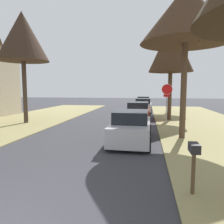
% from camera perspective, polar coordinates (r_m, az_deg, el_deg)
% --- Properties ---
extents(stop_sign_far, '(0.81, 0.39, 2.96)m').
position_cam_1_polar(stop_sign_far, '(16.35, 14.73, 4.52)').
color(stop_sign_far, '#9EA0A5').
rests_on(stop_sign_far, grass_verge_right).
extents(street_tree_right_mid_a, '(4.60, 4.60, 7.78)m').
position_cam_1_polar(street_tree_right_mid_a, '(12.15, 19.61, 23.77)').
color(street_tree_right_mid_a, brown).
rests_on(street_tree_right_mid_a, grass_verge_right).
extents(street_tree_right_mid_b, '(3.59, 3.59, 7.95)m').
position_cam_1_polar(street_tree_right_mid_b, '(18.32, 15.82, 16.59)').
color(street_tree_right_mid_b, '#4A3624').
rests_on(street_tree_right_mid_b, grass_verge_right).
extents(street_tree_right_far, '(4.55, 4.55, 7.29)m').
position_cam_1_polar(street_tree_right_far, '(24.63, 15.69, 13.84)').
color(street_tree_right_far, brown).
rests_on(street_tree_right_far, grass_verge_right).
extents(street_tree_left_mid_b, '(3.78, 3.78, 8.29)m').
position_cam_1_polar(street_tree_left_mid_b, '(17.75, -23.25, 18.34)').
color(street_tree_left_mid_b, '#46362B').
rests_on(street_tree_left_mid_b, grass_verge_left).
extents(parked_sedan_silver, '(2.00, 4.43, 1.57)m').
position_cam_1_polar(parked_sedan_silver, '(10.49, 5.28, -4.20)').
color(parked_sedan_silver, '#BCBCC1').
rests_on(parked_sedan_silver, ground).
extents(parked_sedan_red, '(2.00, 4.43, 1.57)m').
position_cam_1_polar(parked_sedan_red, '(17.46, 7.17, -0.04)').
color(parked_sedan_red, red).
rests_on(parked_sedan_red, ground).
extents(parked_sedan_white, '(2.00, 4.43, 1.57)m').
position_cam_1_polar(parked_sedan_white, '(24.12, 8.49, 1.67)').
color(parked_sedan_white, white).
rests_on(parked_sedan_white, ground).
extents(parked_sedan_green, '(2.00, 4.43, 1.57)m').
position_cam_1_polar(parked_sedan_green, '(30.12, 8.57, 2.57)').
color(parked_sedan_green, '#28663D').
rests_on(parked_sedan_green, ground).
extents(curbside_mailbox, '(0.22, 0.44, 1.27)m').
position_cam_1_polar(curbside_mailbox, '(5.54, 21.46, -10.60)').
color(curbside_mailbox, brown).
rests_on(curbside_mailbox, grass_verge_right).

